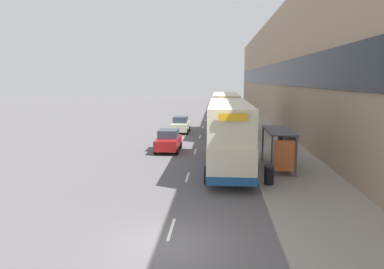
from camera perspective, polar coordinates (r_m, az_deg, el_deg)
The scene contains 20 objects.
ground_plane at distance 12.60m, azimuth -4.31°, elevation -18.00°, with size 220.00×220.00×0.00m, color #5B595B.
pavement at distance 50.13m, azimuth 9.68°, elevation 2.54°, with size 5.00×93.00×0.14m.
terrace_facade at distance 50.37m, azimuth 14.49°, elevation 10.46°, with size 3.10×93.00×14.27m.
lane_mark_0 at distance 13.78m, azimuth -3.46°, elevation -15.48°, with size 0.12×2.00×0.01m.
lane_mark_1 at distance 20.54m, azimuth -0.76°, elevation -7.07°, with size 0.12×2.00×0.01m.
lane_mark_2 at distance 27.54m, azimuth 0.55°, elevation -2.86°, with size 0.12×2.00×0.01m.
lane_mark_3 at distance 34.64m, azimuth 1.32°, elevation -0.37°, with size 0.12×2.00×0.01m.
lane_mark_4 at distance 41.79m, azimuth 1.82°, elevation 1.27°, with size 0.12×2.00×0.01m.
lane_mark_5 at distance 48.96m, azimuth 2.18°, elevation 2.43°, with size 0.12×2.00×0.01m.
lane_mark_6 at distance 56.15m, azimuth 2.45°, elevation 3.29°, with size 0.12×2.00×0.01m.
lane_mark_7 at distance 63.35m, azimuth 2.66°, elevation 3.96°, with size 0.12×2.00×0.01m.
lane_mark_8 at distance 70.56m, azimuth 2.82°, elevation 4.49°, with size 0.12×2.00×0.01m.
bus_shelter at distance 21.95m, azimuth 14.79°, elevation -1.30°, with size 1.60×4.20×2.48m.
double_decker_bus_near at distance 22.00m, azimuth 6.13°, elevation 0.06°, with size 2.85×10.50×4.30m.
double_decker_bus_ahead at distance 35.53m, azimuth 5.57°, elevation 3.53°, with size 2.85×10.39×4.30m.
car_0 at distance 27.73m, azimuth -3.97°, elevation -1.01°, with size 1.96×3.86×1.74m.
car_1 at distance 37.39m, azimuth -1.93°, elevation 1.65°, with size 1.90×4.02×1.75m.
pedestrian_at_shelter at distance 25.74m, azimuth 14.49°, elevation -1.62°, with size 0.36×0.36×1.80m.
pedestrian_1 at distance 23.68m, azimuth 16.38°, elevation -2.58°, with size 0.36×0.36×1.84m.
litter_bin at distance 19.00m, azimuth 12.71°, elevation -6.56°, with size 0.55×0.55×1.05m.
Camera 1 is at (1.72, -11.08, 5.75)m, focal length 32.00 mm.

